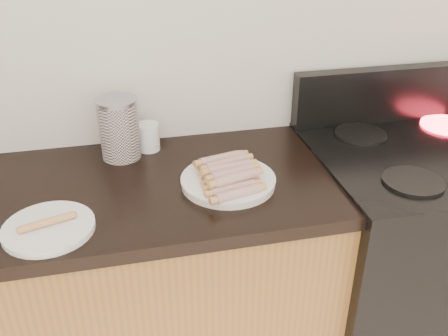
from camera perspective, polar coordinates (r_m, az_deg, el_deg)
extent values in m
cube|color=silver|center=(1.66, -5.28, 16.27)|extent=(4.00, 0.04, 2.60)
cube|color=black|center=(2.02, 20.13, -9.93)|extent=(0.76, 0.65, 0.90)
cube|color=black|center=(1.79, 22.57, 1.61)|extent=(0.76, 0.65, 0.01)
cube|color=black|center=(1.97, 18.67, 8.06)|extent=(0.76, 0.06, 0.20)
cylinder|color=black|center=(1.57, 20.81, -1.44)|extent=(0.18, 0.18, 0.01)
cylinder|color=black|center=(1.83, 15.35, 3.80)|extent=(0.18, 0.18, 0.01)
cylinder|color=#FF1E2D|center=(2.00, 24.06, 4.50)|extent=(0.18, 0.18, 0.01)
cylinder|color=silver|center=(1.48, 0.48, -1.60)|extent=(0.30, 0.30, 0.02)
cylinder|color=white|center=(1.36, -19.40, -6.49)|extent=(0.28, 0.28, 0.02)
cylinder|color=brown|center=(1.38, 1.49, -2.96)|extent=(0.14, 0.05, 0.03)
cylinder|color=brown|center=(1.40, 1.19, -2.32)|extent=(0.14, 0.05, 0.03)
cylinder|color=brown|center=(1.43, 0.90, -1.70)|extent=(0.14, 0.05, 0.03)
cylinder|color=brown|center=(1.45, 0.62, -1.10)|extent=(0.14, 0.05, 0.03)
cylinder|color=brown|center=(1.48, 0.35, -0.53)|extent=(0.14, 0.05, 0.03)
cylinder|color=brown|center=(1.51, 0.08, 0.03)|extent=(0.14, 0.05, 0.03)
cylinder|color=brown|center=(1.53, -0.17, 0.57)|extent=(0.14, 0.05, 0.03)
cylinder|color=brown|center=(1.56, -0.41, 1.08)|extent=(0.14, 0.05, 0.03)
cylinder|color=brown|center=(1.40, 1.05, -1.16)|extent=(0.14, 0.05, 0.03)
cylinder|color=brown|center=(1.43, 0.76, -0.56)|extent=(0.14, 0.05, 0.03)
cylinder|color=brown|center=(1.45, 0.49, 0.01)|extent=(0.14, 0.05, 0.03)
cylinder|color=brown|center=(1.48, 0.22, 0.57)|extent=(0.14, 0.05, 0.03)
cylinder|color=brown|center=(1.51, -0.04, 1.11)|extent=(0.14, 0.05, 0.03)
cylinder|color=#D36239|center=(1.35, -19.53, -5.84)|extent=(0.13, 0.06, 0.02)
cylinder|color=white|center=(1.63, -11.86, 4.21)|extent=(0.13, 0.13, 0.19)
cylinder|color=silver|center=(1.60, -12.23, 7.48)|extent=(0.13, 0.13, 0.01)
cylinder|color=white|center=(1.69, -8.65, 3.54)|extent=(0.10, 0.10, 0.09)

